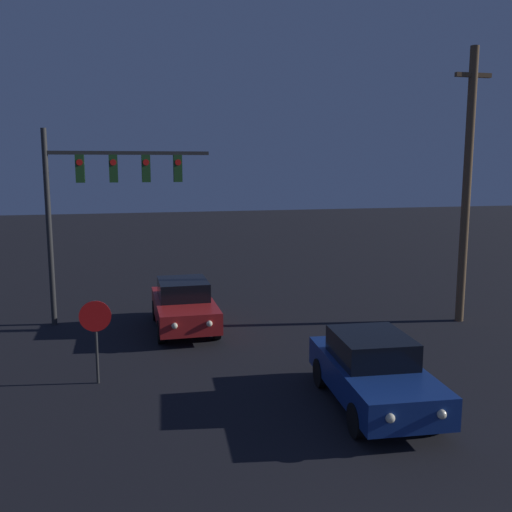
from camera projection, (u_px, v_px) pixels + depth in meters
The scene contains 5 objects.
car_near at pixel (373, 371), 12.50m from camera, with size 2.13×4.40×1.58m.
car_far at pixel (184, 305), 18.40m from camera, with size 1.90×4.31×1.58m.
traffic_signal_mast at pixel (101, 188), 18.71m from camera, with size 5.36×0.30×6.43m.
stop_sign at pixel (96, 326), 13.69m from camera, with size 0.76×0.07×2.07m.
utility_pole at pixel (467, 185), 18.76m from camera, with size 1.26×0.28×9.01m.
Camera 1 is at (-3.71, -3.93, 5.29)m, focal length 40.00 mm.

